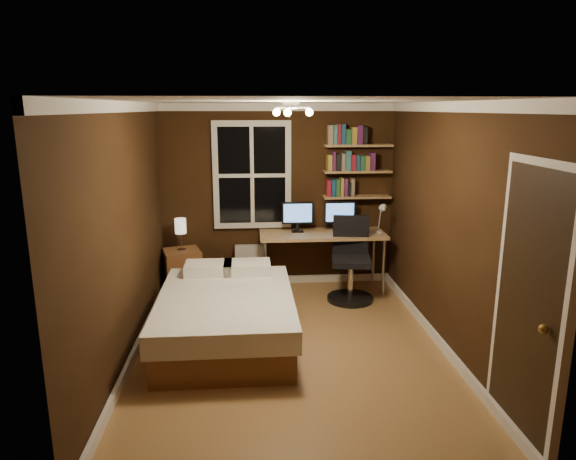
{
  "coord_description": "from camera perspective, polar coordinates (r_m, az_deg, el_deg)",
  "views": [
    {
      "loc": [
        -0.4,
        -4.89,
        2.44
      ],
      "look_at": [
        0.01,
        0.45,
        1.16
      ],
      "focal_mm": 32.0,
      "sensor_mm": 36.0,
      "label": 1
    }
  ],
  "objects": [
    {
      "name": "floor",
      "position": [
        5.48,
        0.22,
        -13.03
      ],
      "size": [
        4.2,
        4.2,
        0.0
      ],
      "primitive_type": "plane",
      "color": "#98693C",
      "rests_on": "ground"
    },
    {
      "name": "window",
      "position": [
        7.01,
        -4.01,
        6.09
      ],
      "size": [
        1.06,
        0.06,
        1.46
      ],
      "primitive_type": "cube",
      "color": "silver",
      "rests_on": "wall_back"
    },
    {
      "name": "nightstand",
      "position": [
        7.11,
        -11.62,
        -4.48
      ],
      "size": [
        0.57,
        0.57,
        0.58
      ],
      "primitive_type": "cube",
      "rotation": [
        0.0,
        0.0,
        0.28
      ],
      "color": "brown",
      "rests_on": "ground"
    },
    {
      "name": "desk",
      "position": [
        6.94,
        3.85,
        -0.8
      ],
      "size": [
        1.69,
        0.63,
        0.8
      ],
      "color": "#A98552",
      "rests_on": "ground"
    },
    {
      "name": "monitor_left",
      "position": [
        6.92,
        1.07,
        1.45
      ],
      "size": [
        0.43,
        0.12,
        0.41
      ],
      "primitive_type": null,
      "color": "black",
      "rests_on": "desk"
    },
    {
      "name": "wall_left",
      "position": [
        5.17,
        -17.72,
        -0.53
      ],
      "size": [
        0.04,
        4.2,
        2.5
      ],
      "primitive_type": "cube",
      "color": "black",
      "rests_on": "ground"
    },
    {
      "name": "desk_lamp",
      "position": [
        6.92,
        10.32,
        1.35
      ],
      "size": [
        0.14,
        0.32,
        0.44
      ],
      "primitive_type": null,
      "color": "silver",
      "rests_on": "desk"
    },
    {
      "name": "monitor_right",
      "position": [
        7.0,
        5.76,
        1.52
      ],
      "size": [
        0.43,
        0.12,
        0.41
      ],
      "primitive_type": null,
      "color": "black",
      "rests_on": "desk"
    },
    {
      "name": "door",
      "position": [
        4.14,
        24.91,
        -7.89
      ],
      "size": [
        0.03,
        0.82,
        2.05
      ],
      "primitive_type": null,
      "color": "black",
      "rests_on": "ground"
    },
    {
      "name": "wall_right",
      "position": [
        5.41,
        17.36,
        0.1
      ],
      "size": [
        0.04,
        4.2,
        2.5
      ],
      "primitive_type": "cube",
      "color": "black",
      "rests_on": "ground"
    },
    {
      "name": "books_row_upper",
      "position": [
        7.04,
        7.84,
        10.36
      ],
      "size": [
        0.48,
        0.16,
        0.23
      ],
      "primitive_type": null,
      "color": "#275B35",
      "rests_on": "bookshelf_upper"
    },
    {
      "name": "books_row_middle",
      "position": [
        7.06,
        7.75,
        7.52
      ],
      "size": [
        0.6,
        0.16,
        0.23
      ],
      "primitive_type": null,
      "color": "navy",
      "rests_on": "bookshelf_middle"
    },
    {
      "name": "books_row_lower",
      "position": [
        7.11,
        7.66,
        4.72
      ],
      "size": [
        0.42,
        0.16,
        0.23
      ],
      "primitive_type": null,
      "color": "maroon",
      "rests_on": "bookshelf_lower"
    },
    {
      "name": "bookshelf_middle",
      "position": [
        7.08,
        7.72,
        6.48
      ],
      "size": [
        0.92,
        0.22,
        0.03
      ],
      "primitive_type": "cube",
      "color": "#A98552",
      "rests_on": "wall_back"
    },
    {
      "name": "bed",
      "position": [
        5.57,
        -6.85,
        -9.47
      ],
      "size": [
        1.41,
        1.95,
        0.66
      ],
      "rotation": [
        0.0,
        0.0,
        0.0
      ],
      "color": "brown",
      "rests_on": "ground"
    },
    {
      "name": "ceiling",
      "position": [
        4.91,
        0.25,
        14.12
      ],
      "size": [
        3.2,
        4.2,
        0.02
      ],
      "primitive_type": "cube",
      "color": "white",
      "rests_on": "wall_back"
    },
    {
      "name": "bedside_lamp",
      "position": [
        6.97,
        -11.81,
        -0.5
      ],
      "size": [
        0.15,
        0.15,
        0.43
      ],
      "primitive_type": null,
      "color": "beige",
      "rests_on": "nightstand"
    },
    {
      "name": "bookshelf_upper",
      "position": [
        7.04,
        7.81,
        9.3
      ],
      "size": [
        0.92,
        0.22,
        0.03
      ],
      "primitive_type": "cube",
      "color": "#A98552",
      "rests_on": "wall_back"
    },
    {
      "name": "bookshelf_lower",
      "position": [
        7.13,
        7.63,
        3.68
      ],
      "size": [
        0.92,
        0.22,
        0.03
      ],
      "primitive_type": "cube",
      "color": "#A98552",
      "rests_on": "wall_back"
    },
    {
      "name": "wall_back",
      "position": [
        7.1,
        -1.15,
        3.76
      ],
      "size": [
        3.2,
        0.04,
        2.5
      ],
      "primitive_type": "cube",
      "color": "black",
      "rests_on": "ground"
    },
    {
      "name": "office_chair",
      "position": [
        6.7,
        6.98,
        -4.21
      ],
      "size": [
        0.6,
        0.6,
        1.08
      ],
      "rotation": [
        0.0,
        0.0,
        -0.13
      ],
      "color": "black",
      "rests_on": "ground"
    },
    {
      "name": "door_knob",
      "position": [
        3.89,
        26.5,
        -9.81
      ],
      "size": [
        0.06,
        0.06,
        0.06
      ],
      "primitive_type": "sphere",
      "color": "gold",
      "rests_on": "door"
    },
    {
      "name": "radiator",
      "position": [
        7.21,
        -4.32,
        -3.97
      ],
      "size": [
        0.39,
        0.14,
        0.58
      ],
      "primitive_type": "cube",
      "color": "beige",
      "rests_on": "ground"
    },
    {
      "name": "ceiling_fixture",
      "position": [
        4.81,
        0.35,
        12.94
      ],
      "size": [
        0.44,
        0.44,
        0.18
      ],
      "primitive_type": null,
      "color": "beige",
      "rests_on": "ceiling"
    }
  ]
}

